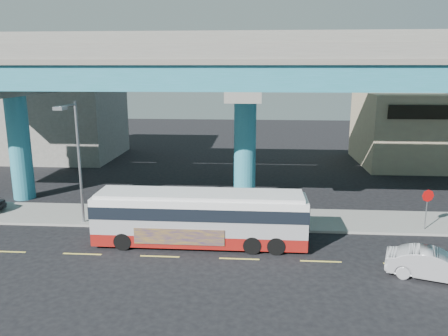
# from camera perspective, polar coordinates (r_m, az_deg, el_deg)

# --- Properties ---
(ground) EXTENTS (120.00, 120.00, 0.00)m
(ground) POSITION_cam_1_polar(r_m,az_deg,el_deg) (22.40, 2.03, -11.46)
(ground) COLOR black
(ground) RESTS_ON ground
(sidewalk) EXTENTS (70.00, 4.00, 0.15)m
(sidewalk) POSITION_cam_1_polar(r_m,az_deg,el_deg) (27.48, 2.47, -6.59)
(sidewalk) COLOR gray
(sidewalk) RESTS_ON ground
(lane_markings) EXTENTS (58.00, 0.12, 0.01)m
(lane_markings) POSITION_cam_1_polar(r_m,az_deg,el_deg) (22.12, 2.00, -11.77)
(lane_markings) COLOR #D8C64C
(lane_markings) RESTS_ON ground
(viaduct) EXTENTS (52.00, 12.40, 11.70)m
(viaduct) POSITION_cam_1_polar(r_m,az_deg,el_deg) (29.51, 2.87, 12.69)
(viaduct) COLOR #1F7278
(viaduct) RESTS_ON ground
(building_beige) EXTENTS (14.00, 10.23, 7.00)m
(building_beige) POSITION_cam_1_polar(r_m,az_deg,el_deg) (47.05, 25.79, 4.62)
(building_beige) COLOR tan
(building_beige) RESTS_ON ground
(building_concrete) EXTENTS (12.00, 10.00, 9.00)m
(building_concrete) POSITION_cam_1_polar(r_m,az_deg,el_deg) (49.21, -20.88, 6.54)
(building_concrete) COLOR gray
(building_concrete) RESTS_ON ground
(transit_bus) EXTENTS (11.29, 2.47, 2.89)m
(transit_bus) POSITION_cam_1_polar(r_m,az_deg,el_deg) (23.32, -3.12, -6.29)
(transit_bus) COLOR maroon
(transit_bus) RESTS_ON ground
(sedan) EXTENTS (3.86, 4.90, 1.33)m
(sedan) POSITION_cam_1_polar(r_m,az_deg,el_deg) (22.08, 25.67, -11.29)
(sedan) COLOR #A7A7AC
(sedan) RESTS_ON ground
(street_lamp) EXTENTS (0.50, 2.40, 7.28)m
(street_lamp) POSITION_cam_1_polar(r_m,az_deg,el_deg) (26.34, -18.97, 2.74)
(street_lamp) COLOR gray
(street_lamp) RESTS_ON sidewalk
(stop_sign) EXTENTS (0.70, 0.18, 2.38)m
(stop_sign) POSITION_cam_1_polar(r_m,az_deg,el_deg) (27.48, 25.03, -3.95)
(stop_sign) COLOR gray
(stop_sign) RESTS_ON sidewalk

